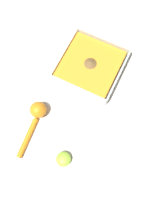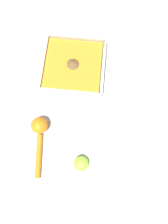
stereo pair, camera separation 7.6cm
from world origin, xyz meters
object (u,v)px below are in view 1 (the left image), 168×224
object	(u,v)px
spice_bowl	(129,112)
lemon_half	(64,159)
square_dish	(91,66)
lemon_squeezer	(36,115)

from	to	relation	value
spice_bowl	lemon_half	size ratio (longest dim) A/B	1.45
spice_bowl	lemon_half	distance (m)	0.28
lemon_half	square_dish	bearing A→B (deg)	100.32
lemon_squeezer	lemon_half	world-z (taller)	lemon_squeezer
spice_bowl	lemon_squeezer	distance (m)	0.33
square_dish	lemon_squeezer	world-z (taller)	lemon_squeezer
lemon_squeezer	square_dish	bearing A→B (deg)	-24.75
spice_bowl	lemon_half	world-z (taller)	spice_bowl
spice_bowl	lemon_squeezer	bearing A→B (deg)	-151.78
square_dish	lemon_half	world-z (taller)	square_dish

